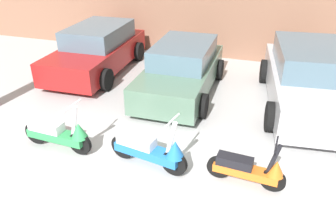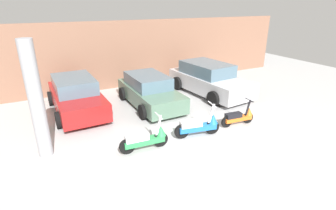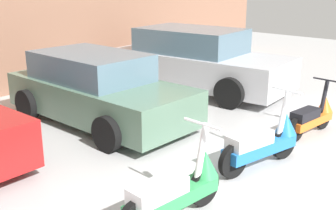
{
  "view_description": "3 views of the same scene",
  "coord_description": "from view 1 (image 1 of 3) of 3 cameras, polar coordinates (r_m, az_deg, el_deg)",
  "views": [
    {
      "loc": [
        2.07,
        -3.89,
        3.85
      ],
      "look_at": [
        0.19,
        2.0,
        0.6
      ],
      "focal_mm": 35.0,
      "sensor_mm": 36.0,
      "label": 1
    },
    {
      "loc": [
        -4.19,
        -5.86,
        4.21
      ],
      "look_at": [
        -0.23,
        1.94,
        0.75
      ],
      "focal_mm": 28.0,
      "sensor_mm": 36.0,
      "label": 2
    },
    {
      "loc": [
        -4.82,
        -2.16,
        2.66
      ],
      "look_at": [
        0.12,
        2.38,
        0.62
      ],
      "focal_mm": 45.0,
      "sensor_mm": 36.0,
      "label": 3
    }
  ],
  "objects": [
    {
      "name": "scooter_front_right",
      "position": [
        5.99,
        -3.02,
        -7.64
      ],
      "size": [
        1.57,
        0.63,
        1.11
      ],
      "rotation": [
        0.0,
        0.0,
        -0.18
      ],
      "color": "black",
      "rests_on": "ground_plane"
    },
    {
      "name": "car_rear_left",
      "position": [
        10.5,
        -12.18,
        9.38
      ],
      "size": [
        2.06,
        4.11,
        1.38
      ],
      "rotation": [
        0.0,
        0.0,
        -1.54
      ],
      "color": "maroon",
      "rests_on": "ground_plane"
    },
    {
      "name": "scooter_front_left",
      "position": [
        6.8,
        -18.42,
        -4.59
      ],
      "size": [
        1.54,
        0.55,
        1.07
      ],
      "rotation": [
        0.0,
        0.0,
        -0.05
      ],
      "color": "black",
      "rests_on": "ground_plane"
    },
    {
      "name": "car_rear_right",
      "position": [
        8.72,
        23.42,
        4.2
      ],
      "size": [
        2.46,
        4.53,
        1.48
      ],
      "rotation": [
        0.0,
        0.0,
        -1.47
      ],
      "color": "#B7B7BC",
      "rests_on": "ground_plane"
    },
    {
      "name": "car_rear_center",
      "position": [
        8.81,
        2.44,
        6.2
      ],
      "size": [
        1.91,
        3.89,
        1.31
      ],
      "rotation": [
        0.0,
        0.0,
        -1.56
      ],
      "color": "#51705B",
      "rests_on": "ground_plane"
    },
    {
      "name": "ground_plane",
      "position": [
        5.85,
        -7.97,
        -13.76
      ],
      "size": [
        28.0,
        28.0,
        0.0
      ],
      "primitive_type": "plane",
      "color": "#B2B2B2"
    },
    {
      "name": "wall_back",
      "position": [
        11.42,
        7.24,
        16.52
      ],
      "size": [
        19.6,
        0.12,
        3.36
      ],
      "primitive_type": "cube",
      "color": "#845B47",
      "rests_on": "ground_plane"
    },
    {
      "name": "scooter_front_center",
      "position": [
        5.79,
        13.98,
        -10.7
      ],
      "size": [
        1.35,
        0.48,
        0.94
      ],
      "rotation": [
        0.0,
        0.0,
        -0.08
      ],
      "color": "black",
      "rests_on": "ground_plane"
    }
  ]
}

